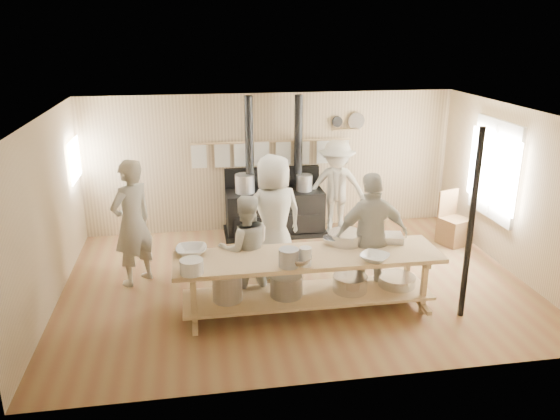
{
  "coord_description": "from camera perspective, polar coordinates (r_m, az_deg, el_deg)",
  "views": [
    {
      "loc": [
        -1.46,
        -7.49,
        3.78
      ],
      "look_at": [
        -0.21,
        0.2,
        1.13
      ],
      "focal_mm": 35.0,
      "sensor_mm": 36.0,
      "label": 1
    }
  ],
  "objects": [
    {
      "name": "prep_table",
      "position": [
        7.49,
        2.88,
        -7.01
      ],
      "size": [
        3.6,
        0.9,
        0.85
      ],
      "color": "tan",
      "rests_on": "ground"
    },
    {
      "name": "mixing_bowl_large",
      "position": [
        7.76,
        6.92,
        -2.87
      ],
      "size": [
        0.66,
        0.66,
        0.16
      ],
      "primitive_type": "cylinder",
      "rotation": [
        0.0,
        0.0,
        0.41
      ],
      "color": "silver",
      "rests_on": "prep_table"
    },
    {
      "name": "cook_far_left",
      "position": [
        8.44,
        -15.19,
        -1.31
      ],
      "size": [
        0.83,
        0.83,
        1.95
      ],
      "primitive_type": "imported",
      "rotation": [
        0.0,
        0.0,
        3.91
      ],
      "color": "#BAB8A5",
      "rests_on": "ground"
    },
    {
      "name": "pitcher",
      "position": [
        6.99,
        2.66,
        -4.89
      ],
      "size": [
        0.2,
        0.2,
        0.25
      ],
      "primitive_type": "cylinder",
      "rotation": [
        0.0,
        0.0,
        -0.32
      ],
      "color": "white",
      "rests_on": "prep_table"
    },
    {
      "name": "chair",
      "position": [
        10.35,
        17.64,
        -1.86
      ],
      "size": [
        0.58,
        0.58,
        0.97
      ],
      "rotation": [
        0.0,
        0.0,
        0.37
      ],
      "color": "brown",
      "rests_on": "ground"
    },
    {
      "name": "ground",
      "position": [
        8.51,
        1.61,
        -7.56
      ],
      "size": [
        7.0,
        7.0,
        0.0
      ],
      "primitive_type": "plane",
      "color": "brown",
      "rests_on": "ground"
    },
    {
      "name": "towel_rail",
      "position": [
        10.24,
        -0.84,
        6.25
      ],
      "size": [
        3.0,
        0.04,
        0.47
      ],
      "color": "tan",
      "rests_on": "ground"
    },
    {
      "name": "room_shell",
      "position": [
        7.93,
        1.71,
        3.01
      ],
      "size": [
        7.0,
        7.0,
        7.0
      ],
      "color": "tan",
      "rests_on": "ground"
    },
    {
      "name": "cook_left",
      "position": [
        7.69,
        -3.61,
        -4.1
      ],
      "size": [
        0.81,
        0.65,
        1.58
      ],
      "primitive_type": "imported",
      "rotation": [
        0.0,
        0.0,
        3.21
      ],
      "color": "#BAB8A5",
      "rests_on": "ground"
    },
    {
      "name": "bowl_steel_a",
      "position": [
        7.05,
        1.91,
        -5.25
      ],
      "size": [
        0.5,
        0.5,
        0.11
      ],
      "primitive_type": "imported",
      "rotation": [
        0.0,
        0.0,
        0.87
      ],
      "color": "silver",
      "rests_on": "prep_table"
    },
    {
      "name": "cook_right",
      "position": [
        7.81,
        9.5,
        -2.81
      ],
      "size": [
        1.13,
        0.53,
        1.88
      ],
      "primitive_type": "imported",
      "rotation": [
        0.0,
        0.0,
        3.21
      ],
      "color": "#BAB8A5",
      "rests_on": "ground"
    },
    {
      "name": "bowl_steel_b",
      "position": [
        7.73,
        5.61,
        -3.19
      ],
      "size": [
        0.35,
        0.35,
        0.09
      ],
      "primitive_type": "imported",
      "rotation": [
        0.0,
        0.0,
        3.33
      ],
      "color": "silver",
      "rests_on": "prep_table"
    },
    {
      "name": "stove",
      "position": [
        10.25,
        -0.62,
        0.27
      ],
      "size": [
        1.9,
        0.75,
        2.6
      ],
      "color": "black",
      "rests_on": "ground"
    },
    {
      "name": "support_post",
      "position": [
        7.49,
        19.32,
        -1.63
      ],
      "size": [
        0.08,
        0.08,
        2.6
      ],
      "primitive_type": "cylinder",
      "color": "black",
      "rests_on": "ground"
    },
    {
      "name": "left_opening",
      "position": [
        9.93,
        -20.65,
        4.92
      ],
      "size": [
        0.0,
        0.9,
        0.9
      ],
      "color": "white",
      "rests_on": "ground"
    },
    {
      "name": "cook_by_window",
      "position": [
        10.2,
        5.9,
        2.32
      ],
      "size": [
        1.32,
        1.0,
        1.8
      ],
      "primitive_type": "imported",
      "rotation": [
        0.0,
        0.0,
        -0.32
      ],
      "color": "#BAB8A5",
      "rests_on": "ground"
    },
    {
      "name": "bowl_white_a",
      "position": [
        7.44,
        -9.24,
        -4.21
      ],
      "size": [
        0.44,
        0.44,
        0.1
      ],
      "primitive_type": "imported",
      "rotation": [
        0.0,
        0.0,
        -0.06
      ],
      "color": "white",
      "rests_on": "prep_table"
    },
    {
      "name": "cook_center",
      "position": [
        8.4,
        -0.66,
        -0.7
      ],
      "size": [
        1.1,
        0.88,
        1.95
      ],
      "primitive_type": "imported",
      "rotation": [
        0.0,
        0.0,
        3.45
      ],
      "color": "#BAB8A5",
      "rests_on": "ground"
    },
    {
      "name": "back_wall_shelf",
      "position": [
        10.49,
        7.15,
        8.92
      ],
      "size": [
        0.63,
        0.14,
        0.32
      ],
      "color": "tan",
      "rests_on": "ground"
    },
    {
      "name": "bowl_white_b",
      "position": [
        7.26,
        9.86,
        -4.92
      ],
      "size": [
        0.52,
        0.52,
        0.09
      ],
      "primitive_type": "imported",
      "rotation": [
        0.0,
        0.0,
        2.44
      ],
      "color": "white",
      "rests_on": "prep_table"
    },
    {
      "name": "bucket_galv",
      "position": [
        6.96,
        0.92,
        -5.01
      ],
      "size": [
        0.29,
        0.29,
        0.24
      ],
      "primitive_type": "cylinder",
      "rotation": [
        0.0,
        0.0,
        0.14
      ],
      "color": "gray",
      "rests_on": "prep_table"
    },
    {
      "name": "roasting_pan",
      "position": [
        7.92,
        11.01,
        -2.86
      ],
      "size": [
        0.51,
        0.4,
        0.1
      ],
      "primitive_type": "cube",
      "rotation": [
        0.0,
        0.0,
        -0.21
      ],
      "color": "#B2B2B7",
      "rests_on": "prep_table"
    },
    {
      "name": "window_right",
      "position": [
        9.74,
        21.51,
        3.95
      ],
      "size": [
        0.09,
        1.5,
        1.65
      ],
      "color": "beige",
      "rests_on": "ground"
    },
    {
      "name": "deep_bowl_enamel",
      "position": [
        6.87,
        -9.22,
        -5.86
      ],
      "size": [
        0.34,
        0.34,
        0.18
      ],
      "primitive_type": "cylinder",
      "rotation": [
        0.0,
        0.0,
        -0.19
      ],
      "color": "white",
      "rests_on": "prep_table"
    }
  ]
}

